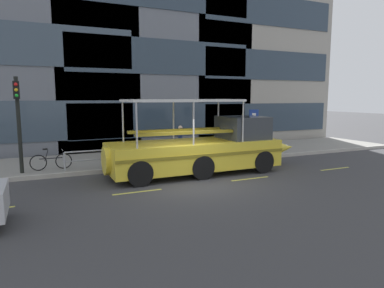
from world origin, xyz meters
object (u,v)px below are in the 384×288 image
Objects in this scene: traffic_light_pole at (18,115)px; duck_tour_boat at (206,149)px; leaned_bicycle at (51,161)px; pedestrian_near_bow at (228,136)px; pedestrian_mid_left at (180,138)px; parking_sign at (253,124)px.

traffic_light_pole is 0.43× the size of duck_tour_boat.
traffic_light_pole reaches higher than leaned_bicycle.
pedestrian_near_bow is (2.90, 2.92, 0.16)m from duck_tour_boat.
leaned_bicycle is 9.25m from pedestrian_near_bow.
duck_tour_boat is 5.37× the size of pedestrian_near_bow.
pedestrian_mid_left reaches higher than leaned_bicycle.
traffic_light_pole is 7.84m from pedestrian_mid_left.
traffic_light_pole reaches higher than pedestrian_near_bow.
parking_sign is at bearing -13.21° from pedestrian_mid_left.
pedestrian_near_bow is at bearing -8.69° from pedestrian_mid_left.
leaned_bicycle is 6.86m from duck_tour_boat.
parking_sign is 1.43× the size of pedestrian_near_bow.
duck_tour_boat reaches higher than leaned_bicycle.
traffic_light_pole reaches higher than parking_sign.
duck_tour_boat is 3.34m from pedestrian_mid_left.
pedestrian_mid_left is at bearing 6.33° from leaned_bicycle.
pedestrian_mid_left is (7.65, 0.97, -1.42)m from traffic_light_pole.
traffic_light_pole reaches higher than duck_tour_boat.
duck_tour_boat is at bearing -22.51° from leaned_bicycle.
traffic_light_pole is at bearing -172.79° from pedestrian_mid_left.
parking_sign is at bearing -22.20° from pedestrian_near_bow.
parking_sign is 1.49× the size of pedestrian_mid_left.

